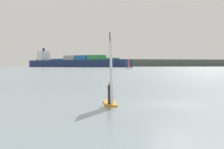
{
  "coord_description": "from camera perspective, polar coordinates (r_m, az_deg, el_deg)",
  "views": [
    {
      "loc": [
        -4.77,
        -18.74,
        2.38
      ],
      "look_at": [
        -2.96,
        11.5,
        1.51
      ],
      "focal_mm": 49.37,
      "sensor_mm": 36.0,
      "label": 1
    }
  ],
  "objects": [
    {
      "name": "ground_plane",
      "position": [
        19.48,
        10.83,
        -5.4
      ],
      "size": [
        4000.0,
        4000.0,
        0.0
      ],
      "primitive_type": "plane",
      "color": "gray"
    },
    {
      "name": "windsurfer",
      "position": [
        18.42,
        -0.28,
        -2.47
      ],
      "size": [
        0.73,
        3.47,
        4.47
      ],
      "rotation": [
        0.0,
        0.0,
        1.58
      ],
      "color": "orange",
      "rests_on": "ground_plane"
    },
    {
      "name": "cargo_ship",
      "position": [
        550.68,
        -6.68,
        2.29
      ],
      "size": [
        187.5,
        146.51,
        35.99
      ],
      "rotation": [
        0.0,
        0.0,
        5.65
      ],
      "color": "navy",
      "rests_on": "ground_plane"
    },
    {
      "name": "distant_headland",
      "position": [
        1085.4,
        4.07,
        2.07
      ],
      "size": [
        684.23,
        416.55,
        21.6
      ],
      "primitive_type": "cube",
      "rotation": [
        0.0,
        0.0,
        0.12
      ],
      "color": "#4C564C",
      "rests_on": "ground_plane"
    },
    {
      "name": "small_sailboat",
      "position": [
        240.28,
        3.15,
        1.24
      ],
      "size": [
        6.37,
        8.54,
        8.85
      ],
      "rotation": [
        0.0,
        0.0,
        1.08
      ],
      "color": "white",
      "rests_on": "ground_plane"
    }
  ]
}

